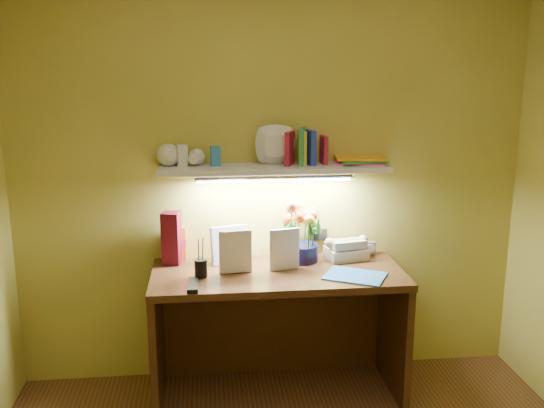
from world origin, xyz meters
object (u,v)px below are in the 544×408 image
(desk, at_px, (278,333))
(telephone, at_px, (346,248))
(desk_clock, at_px, (369,248))
(whisky_bottle, at_px, (178,239))
(flower_bouquet, at_px, (302,232))

(desk, height_order, telephone, telephone)
(desk_clock, relative_size, whisky_bottle, 0.30)
(flower_bouquet, height_order, desk_clock, flower_bouquet)
(desk, bearing_deg, flower_bouquet, 47.23)
(desk_clock, bearing_deg, whisky_bottle, -173.06)
(desk_clock, bearing_deg, flower_bouquet, -162.18)
(flower_bouquet, bearing_deg, telephone, 1.35)
(flower_bouquet, relative_size, telephone, 1.52)
(desk, distance_m, whisky_bottle, 0.79)
(whisky_bottle, bearing_deg, flower_bouquet, -6.77)
(telephone, distance_m, desk_clock, 0.18)
(telephone, height_order, desk_clock, telephone)
(flower_bouquet, bearing_deg, whisky_bottle, 173.23)
(flower_bouquet, xyz_separation_m, telephone, (0.27, 0.01, -0.10))
(flower_bouquet, height_order, telephone, flower_bouquet)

